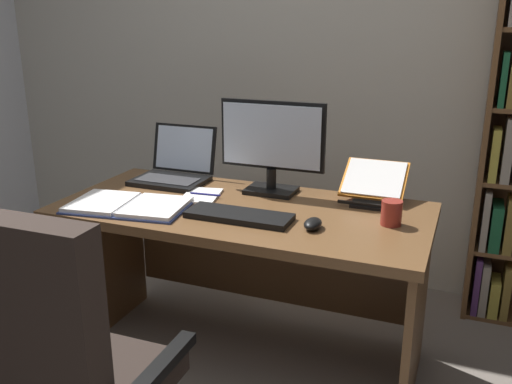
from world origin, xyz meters
TOP-DOWN VIEW (x-y plane):
  - wall_back at (0.00, 1.98)m, footprint 4.67×0.12m
  - desk at (0.05, 0.97)m, footprint 1.54×0.73m
  - monitor at (0.09, 1.13)m, footprint 0.48×0.16m
  - laptop at (-0.41, 1.14)m, footprint 0.34×0.31m
  - keyboard at (0.09, 0.76)m, footprint 0.42×0.15m
  - computer_mouse at (0.39, 0.76)m, footprint 0.06×0.10m
  - reading_stand_with_book at (0.53, 1.19)m, footprint 0.27×0.27m
  - open_binder at (-0.39, 0.71)m, footprint 0.52×0.36m
  - notepad at (-0.18, 0.96)m, footprint 0.19×0.24m
  - pen at (-0.16, 0.96)m, footprint 0.14×0.02m
  - coffee_mug at (0.65, 0.91)m, footprint 0.08×0.08m

SIDE VIEW (x-z plane):
  - desk at x=0.05m, z-range 0.16..0.90m
  - notepad at x=-0.18m, z-range 0.73..0.74m
  - open_binder at x=-0.39m, z-range 0.73..0.76m
  - keyboard at x=0.09m, z-range 0.73..0.76m
  - pen at x=-0.16m, z-range 0.74..0.75m
  - computer_mouse at x=0.39m, z-range 0.73..0.77m
  - coffee_mug at x=0.65m, z-range 0.73..0.83m
  - laptop at x=-0.41m, z-range 0.66..0.91m
  - reading_stand_with_book at x=0.53m, z-range 0.73..0.88m
  - monitor at x=0.09m, z-range 0.74..1.15m
  - wall_back at x=0.00m, z-range 0.00..2.86m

